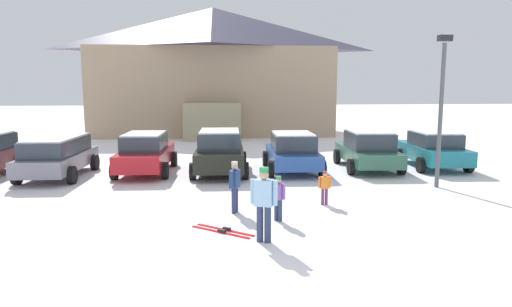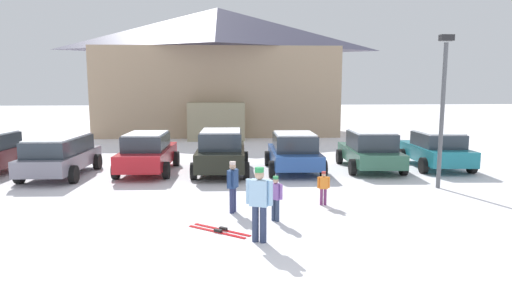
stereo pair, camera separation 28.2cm
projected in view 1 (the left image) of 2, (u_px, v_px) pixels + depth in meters
The scene contains 14 objects.
ground at pixel (225, 306), 7.10m from camera, with size 160.00×160.00×0.00m, color white.
ski_lodge at pixel (213, 70), 33.59m from camera, with size 17.42×10.67×9.09m.
parked_grey_wagon at pixel (58, 155), 17.22m from camera, with size 2.26×4.52×1.53m.
parked_red_sedan at pixel (146, 152), 18.05m from camera, with size 2.22×4.54×1.61m.
parked_black_sedan at pixel (220, 151), 18.04m from camera, with size 2.33×4.62×1.72m.
parked_blue_hatchback at pixel (292, 152), 18.42m from camera, with size 2.32×4.29×1.58m.
parked_green_coupe at pixel (368, 150), 18.90m from camera, with size 2.44×4.50×1.61m.
parked_teal_hatchback at pixel (433, 149), 19.28m from camera, with size 2.38×4.31×1.55m.
skier_teen_in_navy_coat at pixel (235, 184), 12.29m from camera, with size 0.32×0.49×1.41m.
skier_child_in_purple_jacket at pixel (278, 196), 11.54m from camera, with size 0.32×0.34×1.16m.
skier_adult_in_blue_parka at pixel (264, 200), 9.92m from camera, with size 0.57×0.39×1.67m.
skier_child_in_orange_jacket at pixel (325, 186), 13.15m from camera, with size 0.37×0.15×0.99m.
pair_of_skis at pixel (223, 231), 10.78m from camera, with size 1.48×1.27×0.08m.
lamp_post at pixel (441, 103), 15.15m from camera, with size 0.44×0.24×5.06m.
Camera 1 is at (-0.19, -6.69, 3.39)m, focal length 32.00 mm.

